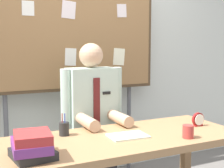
{
  "coord_description": "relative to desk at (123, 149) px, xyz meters",
  "views": [
    {
      "loc": [
        -1.01,
        -1.9,
        1.37
      ],
      "look_at": [
        0.0,
        0.17,
        1.09
      ],
      "focal_mm": 51.07,
      "sensor_mm": 36.0,
      "label": 1
    }
  ],
  "objects": [
    {
      "name": "back_wall",
      "position": [
        0.0,
        1.23,
        0.7
      ],
      "size": [
        6.4,
        0.08,
        2.7
      ],
      "primitive_type": "cube",
      "color": "silver",
      "rests_on": "ground_plane"
    },
    {
      "name": "coffee_mug",
      "position": [
        0.39,
        -0.23,
        0.14
      ],
      "size": [
        0.08,
        0.08,
        0.09
      ],
      "primitive_type": "cylinder",
      "color": "#B23833",
      "rests_on": "desk"
    },
    {
      "name": "pen_holder",
      "position": [
        -0.36,
        0.2,
        0.14
      ],
      "size": [
        0.07,
        0.07,
        0.16
      ],
      "color": "#262626",
      "rests_on": "desk"
    },
    {
      "name": "open_notebook",
      "position": [
        0.03,
        -0.02,
        0.1
      ],
      "size": [
        0.27,
        0.2,
        0.01
      ],
      "primitive_type": "cube",
      "rotation": [
        0.0,
        0.0,
        -0.05
      ],
      "color": "silver",
      "rests_on": "desk"
    },
    {
      "name": "desk_clock",
      "position": [
        0.67,
        -0.01,
        0.14
      ],
      "size": [
        0.11,
        0.04,
        0.11
      ],
      "color": "maroon",
      "rests_on": "desk"
    },
    {
      "name": "bulletin_board",
      "position": [
        0.0,
        1.03,
        0.83
      ],
      "size": [
        1.74,
        0.09,
        2.06
      ],
      "color": "#4C3823",
      "rests_on": "ground_plane"
    },
    {
      "name": "desk",
      "position": [
        0.0,
        0.0,
        0.0
      ],
      "size": [
        1.71,
        0.7,
        0.74
      ],
      "color": "#9E754C",
      "rests_on": "ground_plane"
    },
    {
      "name": "book_stack",
      "position": [
        -0.66,
        -0.16,
        0.17
      ],
      "size": [
        0.24,
        0.3,
        0.15
      ],
      "color": "#262626",
      "rests_on": "desk"
    },
    {
      "name": "person",
      "position": [
        0.0,
        0.56,
        -0.0
      ],
      "size": [
        0.55,
        0.56,
        1.39
      ],
      "color": "#2D2D33",
      "rests_on": "ground_plane"
    }
  ]
}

